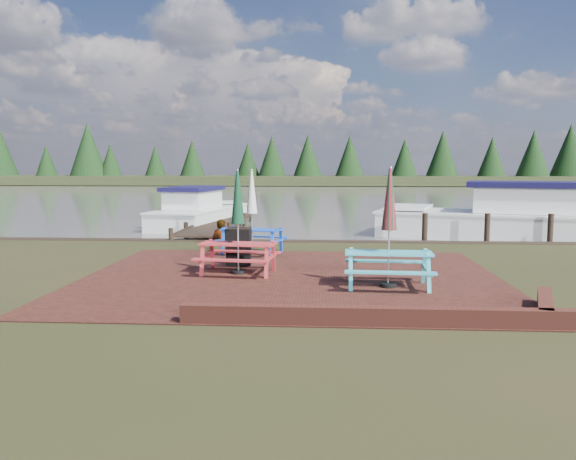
{
  "coord_description": "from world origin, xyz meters",
  "views": [
    {
      "loc": [
        0.69,
        -10.96,
        2.42
      ],
      "look_at": [
        -0.1,
        1.46,
        1.0
      ],
      "focal_mm": 35.0,
      "sensor_mm": 36.0,
      "label": 1
    }
  ],
  "objects_px": {
    "picnic_table_red": "(238,238)",
    "chalkboard": "(239,247)",
    "jetty": "(219,224)",
    "boat_jetty": "(199,213)",
    "person": "(221,220)",
    "boat_near": "(501,220)",
    "picnic_table_teal": "(389,246)",
    "picnic_table_blue": "(252,225)"
  },
  "relations": [
    {
      "from": "picnic_table_red",
      "to": "chalkboard",
      "type": "height_order",
      "value": "picnic_table_red"
    },
    {
      "from": "chalkboard",
      "to": "jetty",
      "type": "relative_size",
      "value": 0.1
    },
    {
      "from": "boat_jetty",
      "to": "person",
      "type": "bearing_deg",
      "value": -62.86
    },
    {
      "from": "jetty",
      "to": "boat_near",
      "type": "height_order",
      "value": "boat_near"
    },
    {
      "from": "boat_near",
      "to": "picnic_table_red",
      "type": "bearing_deg",
      "value": 152.78
    },
    {
      "from": "picnic_table_teal",
      "to": "boat_near",
      "type": "bearing_deg",
      "value": 64.67
    },
    {
      "from": "boat_jetty",
      "to": "picnic_table_teal",
      "type": "bearing_deg",
      "value": -52.98
    },
    {
      "from": "picnic_table_red",
      "to": "boat_jetty",
      "type": "bearing_deg",
      "value": 113.68
    },
    {
      "from": "picnic_table_red",
      "to": "jetty",
      "type": "xyz_separation_m",
      "value": [
        -2.29,
        9.91,
        -0.7
      ]
    },
    {
      "from": "picnic_table_red",
      "to": "jetty",
      "type": "bearing_deg",
      "value": 109.97
    },
    {
      "from": "boat_near",
      "to": "picnic_table_teal",
      "type": "bearing_deg",
      "value": 169.63
    },
    {
      "from": "picnic_table_red",
      "to": "picnic_table_blue",
      "type": "relative_size",
      "value": 1.01
    },
    {
      "from": "jetty",
      "to": "boat_jetty",
      "type": "height_order",
      "value": "boat_jetty"
    },
    {
      "from": "jetty",
      "to": "chalkboard",
      "type": "bearing_deg",
      "value": -76.5
    },
    {
      "from": "boat_jetty",
      "to": "boat_near",
      "type": "xyz_separation_m",
      "value": [
        11.82,
        -3.46,
        0.1
      ]
    },
    {
      "from": "jetty",
      "to": "boat_near",
      "type": "bearing_deg",
      "value": -9.0
    },
    {
      "from": "picnic_table_blue",
      "to": "boat_jetty",
      "type": "distance_m",
      "value": 9.44
    },
    {
      "from": "chalkboard",
      "to": "jetty",
      "type": "height_order",
      "value": "chalkboard"
    },
    {
      "from": "picnic_table_teal",
      "to": "boat_jetty",
      "type": "relative_size",
      "value": 0.34
    },
    {
      "from": "chalkboard",
      "to": "boat_jetty",
      "type": "relative_size",
      "value": 0.14
    },
    {
      "from": "picnic_table_red",
      "to": "boat_jetty",
      "type": "relative_size",
      "value": 0.34
    },
    {
      "from": "boat_jetty",
      "to": "person",
      "type": "relative_size",
      "value": 4.26
    },
    {
      "from": "chalkboard",
      "to": "person",
      "type": "distance_m",
      "value": 3.59
    },
    {
      "from": "picnic_table_teal",
      "to": "boat_near",
      "type": "height_order",
      "value": "picnic_table_teal"
    },
    {
      "from": "boat_near",
      "to": "boat_jetty",
      "type": "bearing_deg",
      "value": 91.73
    },
    {
      "from": "boat_near",
      "to": "person",
      "type": "relative_size",
      "value": 5.47
    },
    {
      "from": "person",
      "to": "jetty",
      "type": "bearing_deg",
      "value": -66.5
    },
    {
      "from": "boat_jetty",
      "to": "boat_near",
      "type": "distance_m",
      "value": 12.31
    },
    {
      "from": "picnic_table_blue",
      "to": "boat_near",
      "type": "bearing_deg",
      "value": 48.1
    },
    {
      "from": "picnic_table_blue",
      "to": "jetty",
      "type": "xyz_separation_m",
      "value": [
        -2.23,
        7.0,
        -0.7
      ]
    },
    {
      "from": "chalkboard",
      "to": "jetty",
      "type": "distance_m",
      "value": 9.22
    },
    {
      "from": "chalkboard",
      "to": "picnic_table_blue",
      "type": "bearing_deg",
      "value": 87.11
    },
    {
      "from": "chalkboard",
      "to": "boat_near",
      "type": "bearing_deg",
      "value": 40.08
    },
    {
      "from": "picnic_table_teal",
      "to": "picnic_table_red",
      "type": "distance_m",
      "value": 3.42
    },
    {
      "from": "picnic_table_teal",
      "to": "picnic_table_red",
      "type": "bearing_deg",
      "value": 162.41
    },
    {
      "from": "picnic_table_blue",
      "to": "boat_jetty",
      "type": "height_order",
      "value": "picnic_table_blue"
    },
    {
      "from": "boat_jetty",
      "to": "picnic_table_red",
      "type": "bearing_deg",
      "value": -63.76
    },
    {
      "from": "picnic_table_teal",
      "to": "jetty",
      "type": "bearing_deg",
      "value": 119.34
    },
    {
      "from": "picnic_table_red",
      "to": "boat_near",
      "type": "bearing_deg",
      "value": 51.73
    },
    {
      "from": "picnic_table_blue",
      "to": "picnic_table_red",
      "type": "bearing_deg",
      "value": -73.15
    },
    {
      "from": "jetty",
      "to": "picnic_table_blue",
      "type": "bearing_deg",
      "value": -72.36
    },
    {
      "from": "boat_near",
      "to": "person",
      "type": "distance_m",
      "value": 10.25
    }
  ]
}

